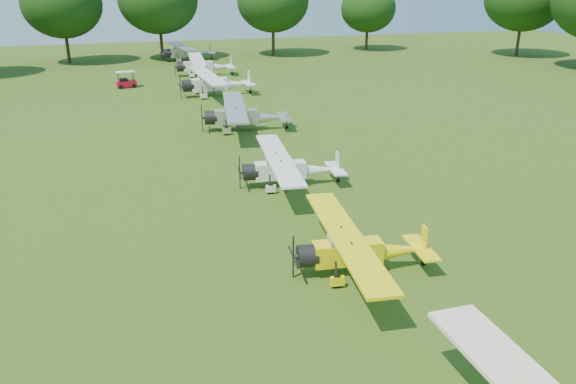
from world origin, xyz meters
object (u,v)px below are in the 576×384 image
aircraft_4 (243,114)px  aircraft_5 (214,82)px  aircraft_2 (358,248)px  aircraft_7 (186,51)px  aircraft_3 (288,167)px  aircraft_6 (202,65)px  golf_cart (126,82)px

aircraft_4 → aircraft_5: 13.89m
aircraft_2 → aircraft_7: bearing=95.5°
aircraft_3 → aircraft_5: 26.72m
aircraft_2 → aircraft_3: aircraft_3 is taller
aircraft_2 → aircraft_5: size_ratio=0.79×
aircraft_2 → aircraft_6: (1.13, 49.54, 0.23)m
aircraft_2 → aircraft_6: size_ratio=0.83×
aircraft_3 → aircraft_4: aircraft_4 is taller
aircraft_3 → aircraft_6: (0.97, 39.04, 0.19)m
aircraft_3 → aircraft_7: aircraft_7 is taller
aircraft_4 → aircraft_6: (0.79, 26.22, 0.04)m
aircraft_7 → aircraft_3: bearing=-98.2°
aircraft_5 → aircraft_7: bearing=86.1°
aircraft_4 → aircraft_5: aircraft_5 is taller
aircraft_5 → golf_cart: 11.08m
aircraft_3 → aircraft_6: bearing=94.8°
aircraft_4 → aircraft_7: (0.44, 39.22, 0.09)m
aircraft_2 → golf_cart: bearing=106.4°
golf_cart → aircraft_7: bearing=55.6°
aircraft_2 → golf_cart: (-7.98, 44.33, -0.51)m
aircraft_7 → golf_cart: size_ratio=5.47×
aircraft_7 → aircraft_2: bearing=-98.2°
aircraft_5 → aircraft_7: aircraft_5 is taller
aircraft_4 → aircraft_3: bearing=-82.0°
aircraft_2 → aircraft_4: size_ratio=0.85×
golf_cart → aircraft_2: bearing=-88.6°
aircraft_4 → golf_cart: bearing=120.4°
aircraft_3 → golf_cart: size_ratio=4.49×
aircraft_4 → aircraft_6: 26.23m
aircraft_6 → aircraft_5: bearing=-88.3°
aircraft_7 → golf_cart: 20.23m
aircraft_6 → golf_cart: size_ratio=5.26×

